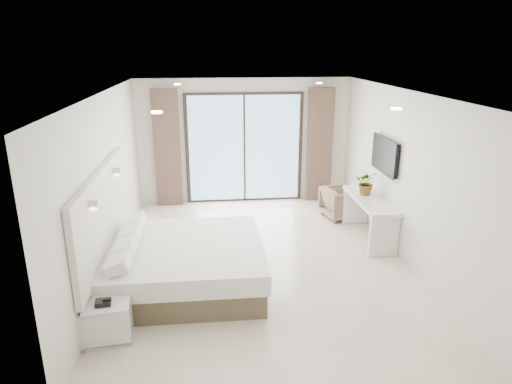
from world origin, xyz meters
TOP-DOWN VIEW (x-y plane):
  - ground at (0.00, 0.00)m, footprint 6.20×6.20m
  - room_shell at (-0.20, 0.69)m, footprint 4.62×6.22m
  - bed at (-1.19, -0.63)m, footprint 2.24×2.13m
  - nightstand at (-2.02, -1.86)m, footprint 0.57×0.49m
  - phone at (-2.05, -1.89)m, footprint 0.19×0.15m
  - console_desk at (2.04, 0.70)m, footprint 0.52×1.65m
  - plant at (2.04, 0.93)m, footprint 0.54×0.56m
  - armchair at (1.85, 1.80)m, footprint 0.76×0.79m

SIDE VIEW (x-z plane):
  - ground at x=0.00m, z-range 0.00..0.00m
  - nightstand at x=-2.02m, z-range 0.00..0.48m
  - bed at x=-1.19m, z-range -0.06..0.71m
  - armchair at x=1.85m, z-range 0.00..0.69m
  - phone at x=-2.05m, z-range 0.48..0.54m
  - console_desk at x=2.04m, z-range 0.18..0.95m
  - plant at x=2.04m, z-range 0.77..1.11m
  - room_shell at x=-0.20m, z-range 0.22..2.94m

